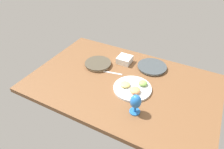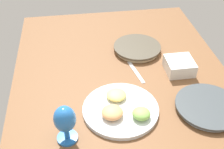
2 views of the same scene
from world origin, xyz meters
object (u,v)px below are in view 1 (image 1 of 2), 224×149
at_px(dinner_plate_left, 152,67).
at_px(square_bowl_white, 125,59).
at_px(dinner_plate_right, 98,64).
at_px(fruit_platter, 133,88).
at_px(hurricane_glass_blue, 136,102).

bearing_deg(dinner_plate_left, square_bowl_white, 7.39).
bearing_deg(dinner_plate_left, dinner_plate_right, 22.66).
distance_m(dinner_plate_left, dinner_plate_right, 0.52).
height_order(fruit_platter, hurricane_glass_blue, hurricane_glass_blue).
relative_size(dinner_plate_left, hurricane_glass_blue, 1.68).
xyz_separation_m(hurricane_glass_blue, square_bowl_white, (0.34, -0.55, -0.06)).
bearing_deg(square_bowl_white, dinner_plate_right, 38.51).
xyz_separation_m(dinner_plate_right, hurricane_glass_blue, (-0.55, 0.39, 0.08)).
bearing_deg(hurricane_glass_blue, dinner_plate_left, -83.15).
xyz_separation_m(dinner_plate_left, dinner_plate_right, (0.48, 0.20, 0.00)).
bearing_deg(square_bowl_white, fruit_platter, 125.08).
xyz_separation_m(fruit_platter, square_bowl_white, (0.23, -0.33, 0.02)).
bearing_deg(dinner_plate_right, square_bowl_white, -141.49).
distance_m(dinner_plate_right, square_bowl_white, 0.26).
height_order(dinner_plate_left, fruit_platter, fruit_platter).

